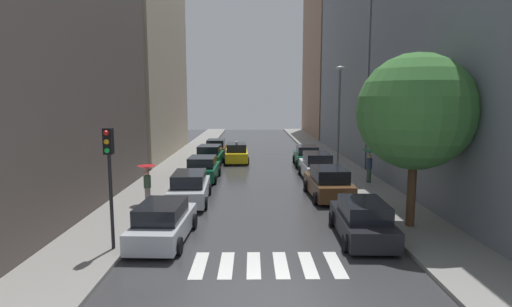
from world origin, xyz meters
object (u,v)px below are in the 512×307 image
parked_car_left_nearest (163,223)px  street_tree_right (416,112)px  parked_car_right_fourth (307,156)px  pedestrian_foreground (147,176)px  parked_car_left_fourth (210,156)px  parked_car_right_third (317,167)px  parked_car_right_second (328,183)px  traffic_light_left_corner (109,162)px  lamp_post_right (339,113)px  parked_car_left_second (190,188)px  parked_car_left_fifth (216,148)px  taxi_midroad (237,153)px  parked_car_right_nearest (362,220)px  pedestrian_near_tree (370,159)px  parked_car_left_third (203,169)px

parked_car_left_nearest → street_tree_right: bearing=-79.9°
parked_car_right_fourth → pedestrian_foreground: bearing=143.1°
parked_car_left_fourth → parked_car_right_third: size_ratio=0.95×
parked_car_left_nearest → parked_car_right_second: parked_car_right_second is taller
traffic_light_left_corner → parked_car_right_second: bearing=41.3°
pedestrian_foreground → parked_car_left_nearest: bearing=-115.1°
parked_car_left_nearest → lamp_post_right: lamp_post_right is taller
parked_car_left_second → parked_car_left_fifth: bearing=-1.9°
parked_car_left_fifth → taxi_midroad: size_ratio=0.88×
parked_car_right_nearest → taxi_midroad: 20.14m
parked_car_left_second → parked_car_right_third: (7.70, 6.22, 0.07)m
parked_car_left_fourth → street_tree_right: bearing=-146.0°
parked_car_left_nearest → parked_car_left_fourth: (0.01, 17.64, 0.06)m
pedestrian_foreground → taxi_midroad: bearing=29.2°
pedestrian_near_tree → lamp_post_right: 4.28m
traffic_light_left_corner → parked_car_right_third: bearing=54.9°
parked_car_left_third → pedestrian_foreground: size_ratio=2.18×
parked_car_left_second → parked_car_right_second: bearing=-85.0°
parked_car_right_nearest → parked_car_right_third: size_ratio=0.98×
parked_car_left_third → parked_car_right_nearest: bearing=-145.8°
pedestrian_near_tree → parked_car_right_second: bearing=123.9°
parked_car_left_third → parked_car_right_fourth: parked_car_right_fourth is taller
parked_car_left_fifth → parked_car_right_second: 18.02m
taxi_midroad → lamp_post_right: 10.42m
parked_car_left_third → parked_car_right_third: size_ratio=0.90×
parked_car_left_fifth → street_tree_right: street_tree_right is taller
parked_car_left_fifth → parked_car_right_second: parked_car_right_second is taller
parked_car_right_third → parked_car_left_third: bearing=92.5°
pedestrian_near_tree → lamp_post_right: size_ratio=0.28×
parked_car_right_nearest → pedestrian_foreground: pedestrian_foreground is taller
parked_car_right_second → lamp_post_right: lamp_post_right is taller
parked_car_left_second → parked_car_left_fourth: (-0.13, 11.71, 0.02)m
parked_car_right_nearest → lamp_post_right: (1.73, 12.94, 3.70)m
parked_car_left_nearest → parked_car_left_fourth: bearing=2.4°
parked_car_left_nearest → parked_car_left_second: 5.93m
taxi_midroad → parked_car_left_nearest: bearing=171.6°
pedestrian_foreground → lamp_post_right: lamp_post_right is taller
pedestrian_foreground → parked_car_right_third: bearing=-9.7°
parked_car_right_fourth → street_tree_right: street_tree_right is taller
parked_car_left_third → parked_car_left_fourth: (-0.11, 5.84, 0.04)m
parked_car_left_fifth → parked_car_right_third: 13.53m
parked_car_left_fourth → parked_car_right_fourth: (7.91, 0.10, -0.03)m
pedestrian_foreground → pedestrian_near_tree: size_ratio=0.93×
pedestrian_near_tree → parked_car_right_third: bearing=44.7°
parked_car_right_fourth → taxi_midroad: (-5.81, 1.81, 0.01)m
pedestrian_near_tree → street_tree_right: 9.43m
parked_car_left_third → pedestrian_foreground: (-2.02, -6.58, 0.78)m
parked_car_left_third → lamp_post_right: size_ratio=0.56×
parked_car_left_second → parked_car_left_fourth: bearing=-1.6°
parked_car_left_nearest → parked_car_right_third: bearing=-30.4°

